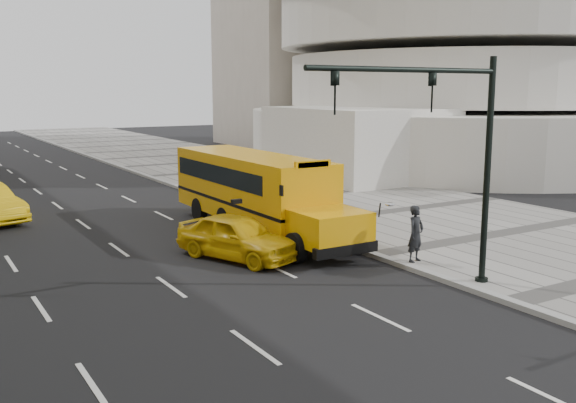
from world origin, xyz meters
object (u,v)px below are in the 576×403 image
school_bus (254,187)px  taxi_near (237,237)px  traffic_signal (452,145)px  pedestrian (416,234)px

school_bus → taxi_near: (-2.50, -3.45, -1.02)m
school_bus → traffic_signal: 10.01m
school_bus → taxi_near: size_ratio=2.64×
traffic_signal → taxi_near: bearing=117.0°
school_bus → traffic_signal: bearing=-85.9°
school_bus → traffic_signal: traffic_signal is taller
school_bus → pedestrian: size_ratio=6.43×
taxi_near → traffic_signal: traffic_signal is taller
pedestrian → traffic_signal: (-1.22, -2.56, 3.04)m
pedestrian → traffic_signal: size_ratio=0.28×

